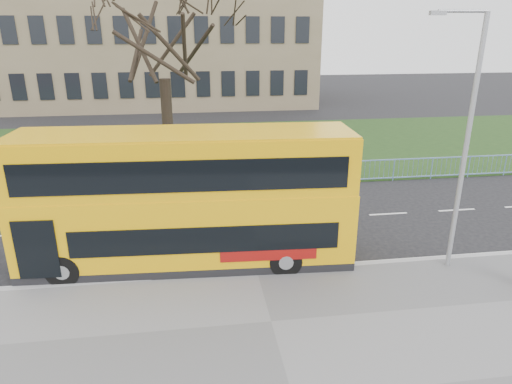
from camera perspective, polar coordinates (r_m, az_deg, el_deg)
ground at (r=15.59m, az=-0.72°, el=-7.44°), size 120.00×120.00×0.00m
kerb at (r=14.21m, az=0.10°, el=-10.02°), size 80.00×0.20×0.14m
grass_verge at (r=28.99m, az=-4.38°, el=5.57°), size 80.00×15.40×0.08m
guard_railing at (r=21.46m, az=-2.99°, el=1.90°), size 40.00×0.12×1.10m
bare_tree at (r=23.83m, az=-11.49°, el=15.87°), size 7.81×7.81×11.16m
civic_building at (r=48.86m, az=-12.59°, el=19.19°), size 30.00×15.00×14.00m
yellow_bus at (r=14.11m, az=-8.65°, el=-0.62°), size 10.20×2.92×4.23m
street_lamp at (r=14.34m, az=24.60°, el=6.28°), size 1.58×0.34×7.48m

